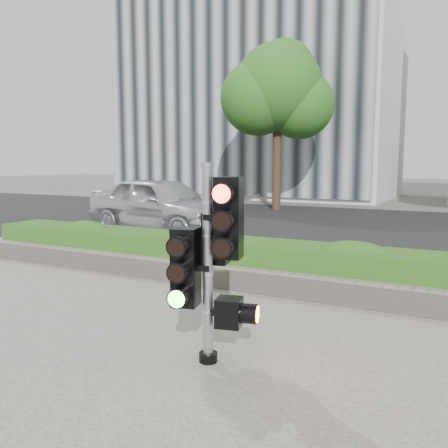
% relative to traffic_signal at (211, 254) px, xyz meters
% --- Properties ---
extents(ground, '(120.00, 120.00, 0.00)m').
position_rel_traffic_signal_xyz_m(ground, '(-0.81, 0.71, -1.14)').
color(ground, '#51514C').
rests_on(ground, ground).
extents(sidewalk, '(16.00, 11.00, 0.03)m').
position_rel_traffic_signal_xyz_m(sidewalk, '(-0.81, -1.79, -1.13)').
color(sidewalk, '#9E9389').
rests_on(sidewalk, ground).
extents(road, '(60.00, 13.00, 0.02)m').
position_rel_traffic_signal_xyz_m(road, '(-0.81, 10.71, -1.13)').
color(road, black).
rests_on(road, ground).
extents(curb, '(60.00, 0.25, 0.12)m').
position_rel_traffic_signal_xyz_m(curb, '(-0.81, 3.86, -1.08)').
color(curb, gray).
rests_on(curb, ground).
extents(stone_wall, '(12.00, 0.32, 0.34)m').
position_rel_traffic_signal_xyz_m(stone_wall, '(-0.81, 2.61, -0.94)').
color(stone_wall, gray).
rests_on(stone_wall, sidewalk).
extents(hedge, '(12.00, 1.00, 0.68)m').
position_rel_traffic_signal_xyz_m(hedge, '(-0.81, 3.26, -0.77)').
color(hedge, '#49972E').
rests_on(hedge, sidewalk).
extents(building_left, '(16.00, 9.00, 15.00)m').
position_rel_traffic_signal_xyz_m(building_left, '(-9.81, 23.71, 6.36)').
color(building_left, '#B7B7B2').
rests_on(building_left, ground).
extents(tree_left, '(4.61, 4.03, 7.34)m').
position_rel_traffic_signal_xyz_m(tree_left, '(-5.33, 15.27, 3.90)').
color(tree_left, black).
rests_on(tree_left, ground).
extents(traffic_signal, '(0.73, 0.60, 2.01)m').
position_rel_traffic_signal_xyz_m(traffic_signal, '(0.00, 0.00, 0.00)').
color(traffic_signal, black).
rests_on(traffic_signal, sidewalk).
extents(car_silver, '(5.09, 2.80, 1.64)m').
position_rel_traffic_signal_xyz_m(car_silver, '(-5.64, 7.09, -0.30)').
color(car_silver, silver).
rests_on(car_silver, road).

